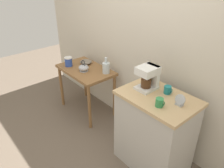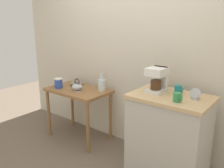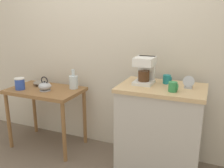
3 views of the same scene
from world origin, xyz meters
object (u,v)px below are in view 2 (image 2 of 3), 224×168
(bowl_stoneware, at_px, (77,83))
(canister_enamel, at_px, (58,83))
(mug_dark_teal, at_px, (178,89))
(mug_tall_green, at_px, (177,97))
(table_clock, at_px, (195,94))
(glass_carafe_vase, at_px, (102,85))
(teakettle, at_px, (77,87))
(coffee_maker, at_px, (157,78))

(bowl_stoneware, relative_size, canister_enamel, 1.34)
(mug_dark_teal, bearing_deg, mug_tall_green, -68.94)
(bowl_stoneware, relative_size, table_clock, 1.63)
(bowl_stoneware, bearing_deg, glass_carafe_vase, 3.83)
(teakettle, relative_size, canister_enamel, 1.29)
(table_clock, bearing_deg, mug_tall_green, -124.60)
(coffee_maker, distance_m, table_clock, 0.42)
(mug_dark_teal, bearing_deg, glass_carafe_vase, 175.69)
(coffee_maker, bearing_deg, table_clock, -2.15)
(teakettle, height_order, mug_dark_teal, mug_dark_teal)
(mug_dark_teal, relative_size, table_clock, 0.74)
(mug_dark_teal, height_order, table_clock, table_clock)
(coffee_maker, bearing_deg, bowl_stoneware, 174.65)
(canister_enamel, height_order, mug_dark_teal, mug_dark_teal)
(bowl_stoneware, bearing_deg, mug_tall_green, -10.37)
(glass_carafe_vase, height_order, table_clock, table_clock)
(teakettle, distance_m, mug_tall_green, 1.48)
(bowl_stoneware, bearing_deg, canister_enamel, -112.80)
(bowl_stoneware, distance_m, teakettle, 0.27)
(bowl_stoneware, xyz_separation_m, table_clock, (1.78, -0.14, 0.22))
(canister_enamel, distance_m, table_clock, 1.90)
(coffee_maker, height_order, mug_tall_green, coffee_maker)
(bowl_stoneware, distance_m, coffee_maker, 1.41)
(canister_enamel, bearing_deg, glass_carafe_vase, 26.39)
(coffee_maker, xyz_separation_m, table_clock, (0.41, -0.02, -0.09))
(teakettle, bearing_deg, canister_enamel, -167.40)
(canister_enamel, distance_m, mug_tall_green, 1.78)
(bowl_stoneware, height_order, table_clock, table_clock)
(bowl_stoneware, xyz_separation_m, glass_carafe_vase, (0.46, 0.03, 0.05))
(mug_tall_green, bearing_deg, canister_enamel, 178.16)
(bowl_stoneware, bearing_deg, table_clock, -4.61)
(table_clock, bearing_deg, mug_dark_teal, 156.61)
(canister_enamel, distance_m, coffee_maker, 1.50)
(teakettle, distance_m, canister_enamel, 0.32)
(teakettle, distance_m, glass_carafe_vase, 0.33)
(glass_carafe_vase, bearing_deg, mug_tall_green, -15.51)
(mug_dark_teal, xyz_separation_m, table_clock, (0.21, -0.09, 0.01))
(bowl_stoneware, distance_m, mug_dark_teal, 1.59)
(teakettle, relative_size, mug_tall_green, 2.09)
(canister_enamel, bearing_deg, table_clock, 3.19)
(glass_carafe_vase, bearing_deg, mug_dark_teal, -4.31)
(bowl_stoneware, xyz_separation_m, canister_enamel, (-0.10, -0.25, 0.04))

